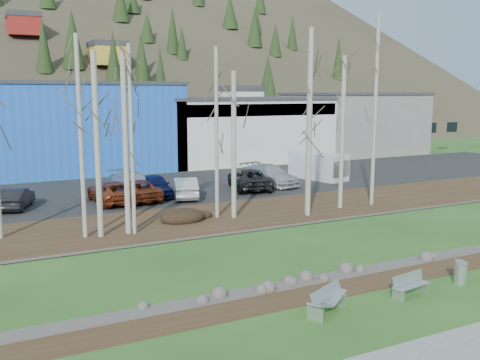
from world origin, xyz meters
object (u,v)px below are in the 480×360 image
bench_intact (410,285)px  car_2 (136,190)px  car_3 (133,184)px  van_white (320,166)px  car_7 (270,175)px  car_6 (249,179)px  car_5 (185,188)px  car_4 (155,186)px  car_8 (112,192)px  bench_damaged (327,300)px  car_1 (16,198)px  litter_bin (461,273)px

bench_intact → car_2: (-4.22, 20.91, 0.44)m
car_3 → van_white: (15.97, -0.09, 0.29)m
car_7 → car_6: bearing=-170.7°
bench_intact → car_5: 20.24m
car_6 → van_white: van_white is taller
car_2 → car_3: 1.91m
car_3 → car_6: 8.64m
car_4 → car_8: car_4 is taller
bench_damaged → van_white: bearing=29.8°
bench_damaged → car_3: size_ratio=0.35×
car_4 → car_1: bearing=-175.4°
car_6 → car_8: car_6 is taller
car_4 → car_8: (-3.25, -0.81, -0.05)m
car_3 → van_white: 15.97m
litter_bin → car_3: 23.69m
car_3 → car_5: (2.97, -2.58, -0.08)m
car_5 → car_6: bearing=-152.3°
bench_intact → van_white: van_white is taller
car_6 → car_8: size_ratio=1.10×
bench_intact → car_3: car_3 is taller
car_5 → car_6: size_ratio=0.78×
bench_damaged → litter_bin: bearing=-26.5°
litter_bin → car_5: 20.49m
bench_damaged → car_6: (8.15, 21.14, 0.49)m
car_2 → car_4: (1.62, 0.81, 0.05)m
car_2 → car_3: car_3 is taller
car_1 → car_8: (5.78, -0.85, 0.05)m
car_8 → car_3: bearing=-137.9°
bench_intact → litter_bin: bearing=-6.9°
bench_intact → car_2: 21.33m
litter_bin → car_1: size_ratio=0.21×
car_6 → bench_damaged: bearing=84.6°
car_6 → car_7: 2.32m
car_4 → car_6: (7.19, -0.42, 0.02)m
car_3 → car_8: bearing=-140.8°
car_1 → car_5: (10.68, -1.54, 0.06)m
litter_bin → car_6: car_6 is taller
car_4 → car_7: size_ratio=0.80×
car_5 → car_8: car_5 is taller
car_4 → car_3: bearing=145.8°
bench_intact → car_5: (-0.96, 20.21, 0.45)m
litter_bin → car_8: 22.54m
car_1 → car_6: car_6 is taller
litter_bin → car_2: car_2 is taller
van_white → bench_damaged: bearing=-138.0°
car_5 → car_6: 5.65m
car_6 → car_8: bearing=17.8°
bench_intact → car_5: car_5 is taller
car_3 → car_7: (10.72, -0.75, -0.00)m
car_1 → car_3: (7.71, 1.04, 0.14)m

